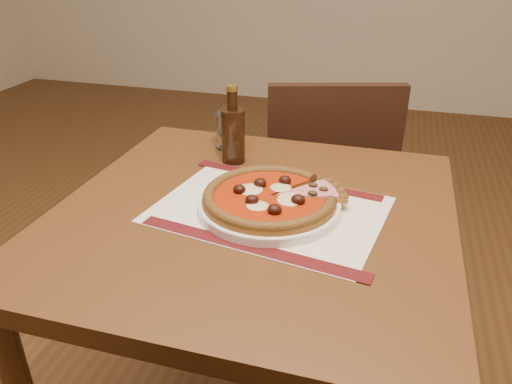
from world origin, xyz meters
TOP-DOWN VIEW (x-y plane):
  - table at (0.67, -0.20)m, footprint 0.80×0.80m
  - chair_far at (0.73, 0.47)m, footprint 0.51×0.51m
  - placemat at (0.70, -0.20)m, footprint 0.50×0.39m
  - plate at (0.70, -0.20)m, footprint 0.29×0.29m
  - pizza at (0.70, -0.20)m, footprint 0.27×0.27m
  - ham_slice at (0.78, -0.13)m, footprint 0.14×0.11m
  - water_glass at (0.51, 0.11)m, footprint 0.08×0.08m
  - bottle at (0.55, 0.02)m, footprint 0.06×0.06m

SIDE VIEW (x-z plane):
  - chair_far at x=0.73m, z-range 0.06..0.93m
  - table at x=0.67m, z-range 0.27..1.02m
  - placemat at x=0.70m, z-range 0.75..0.75m
  - plate at x=0.70m, z-range 0.75..0.77m
  - ham_slice at x=0.78m, z-range 0.77..0.79m
  - pizza at x=0.70m, z-range 0.76..0.80m
  - water_glass at x=0.51m, z-range 0.75..0.84m
  - bottle at x=0.55m, z-range 0.73..0.92m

